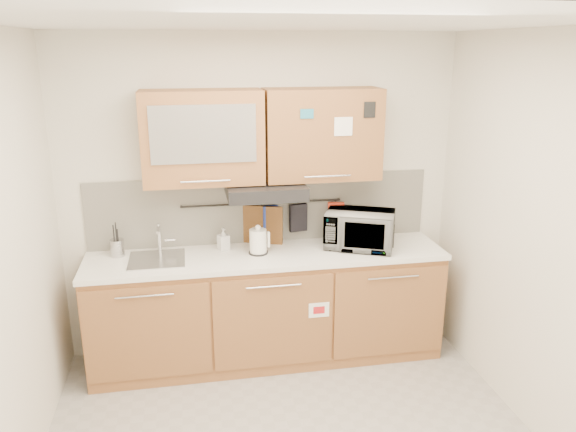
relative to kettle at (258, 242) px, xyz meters
name	(u,v)px	position (x,y,z in m)	size (l,w,h in m)	color
ceiling	(298,22)	(0.07, -1.21, 1.59)	(3.20, 3.20, 0.00)	white
wall_back	(261,197)	(0.07, 0.29, 0.29)	(3.20, 3.20, 0.00)	silver
wall_right	(550,246)	(1.67, -1.21, 0.29)	(3.00, 3.00, 0.00)	silver
base_cabinet	(268,312)	(0.07, -0.01, -0.61)	(2.80, 0.64, 0.88)	#A8653B
countertop	(267,256)	(0.07, -0.02, -0.11)	(2.82, 0.62, 0.04)	white
backsplash	(262,209)	(0.07, 0.28, 0.19)	(2.80, 0.02, 0.56)	silver
upper_cabinets	(263,136)	(0.06, 0.12, 0.82)	(1.82, 0.37, 0.70)	#A8653B
range_hood	(265,190)	(0.07, 0.04, 0.41)	(0.60, 0.46, 0.10)	black
sink	(157,259)	(-0.78, 0.00, -0.09)	(0.42, 0.40, 0.26)	silver
utensil_rail	(262,203)	(0.07, 0.24, 0.25)	(0.02, 0.02, 1.30)	black
utensil_crock	(117,247)	(-1.08, 0.14, -0.02)	(0.11, 0.11, 0.27)	#ABAAAF
kettle	(258,242)	(0.00, 0.00, 0.00)	(0.17, 0.15, 0.24)	white
toaster	(375,234)	(0.96, -0.01, 0.01)	(0.28, 0.18, 0.20)	black
microwave	(360,229)	(0.82, 0.00, 0.06)	(0.54, 0.36, 0.30)	#999999
soap_bottle	(223,239)	(-0.26, 0.14, 0.00)	(0.08, 0.08, 0.18)	#999999
cutting_board	(262,230)	(0.06, 0.23, 0.02)	(0.34, 0.02, 0.42)	brown
oven_mitt	(270,218)	(0.13, 0.23, 0.12)	(0.13, 0.03, 0.21)	navy
dark_pouch	(298,218)	(0.37, 0.23, 0.11)	(0.15, 0.04, 0.23)	black
pot_holder	(336,212)	(0.69, 0.23, 0.14)	(0.14, 0.02, 0.17)	#B32C17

